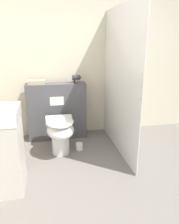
# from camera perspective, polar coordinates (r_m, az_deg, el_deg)

# --- Properties ---
(ground_plane) EXTENTS (12.00, 12.00, 0.00)m
(ground_plane) POSITION_cam_1_polar(r_m,az_deg,el_deg) (2.50, 5.60, -21.89)
(ground_plane) COLOR slate
(wall_back) EXTENTS (8.00, 0.06, 2.50)m
(wall_back) POSITION_cam_1_polar(r_m,az_deg,el_deg) (3.81, -2.39, 12.74)
(wall_back) COLOR beige
(wall_back) RESTS_ON ground_plane
(partition_panel) EXTENTS (0.97, 0.24, 0.95)m
(partition_panel) POSITION_cam_1_polar(r_m,az_deg,el_deg) (3.71, -8.49, 0.18)
(partition_panel) COLOR #4C4C51
(partition_panel) RESTS_ON ground_plane
(shower_glass) EXTENTS (0.04, 1.55, 2.07)m
(shower_glass) POSITION_cam_1_polar(r_m,az_deg,el_deg) (3.17, 7.90, 7.58)
(shower_glass) COLOR silver
(shower_glass) RESTS_ON ground_plane
(toilet) EXTENTS (0.40, 0.62, 0.54)m
(toilet) POSITION_cam_1_polar(r_m,az_deg,el_deg) (3.19, -7.63, -5.23)
(toilet) COLOR white
(toilet) RESTS_ON ground_plane
(hair_drier) EXTENTS (0.15, 0.08, 0.13)m
(hair_drier) POSITION_cam_1_polar(r_m,az_deg,el_deg) (3.59, -3.41, 8.97)
(hair_drier) COLOR #2D2D33
(hair_drier) RESTS_ON partition_panel
(folded_towel) EXTENTS (0.27, 0.17, 0.06)m
(folded_towel) POSITION_cam_1_polar(r_m,az_deg,el_deg) (3.60, -13.70, 7.61)
(folded_towel) COLOR tan
(folded_towel) RESTS_ON partition_panel
(spare_toilet_roll) EXTENTS (0.10, 0.10, 0.11)m
(spare_toilet_roll) POSITION_cam_1_polar(r_m,az_deg,el_deg) (3.41, -2.69, -8.96)
(spare_toilet_roll) COLOR white
(spare_toilet_roll) RESTS_ON ground_plane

